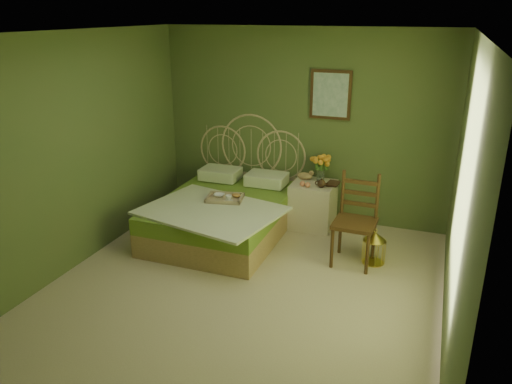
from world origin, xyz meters
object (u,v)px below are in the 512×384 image
at_px(bed, 225,211).
at_px(birdcage, 374,248).
at_px(nightstand, 314,200).
at_px(chair, 356,214).

height_order(bed, birdcage, bed).
xyz_separation_m(bed, nightstand, (1.03, 0.64, 0.06)).
bearing_deg(nightstand, birdcage, -40.54).
relative_size(bed, birdcage, 5.80).
bearing_deg(birdcage, chair, -178.90).
relative_size(bed, nightstand, 2.16).
distance_m(nightstand, birdcage, 1.24).
distance_m(nightstand, chair, 1.09).
relative_size(nightstand, birdcage, 2.68).
height_order(chair, birdcage, chair).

